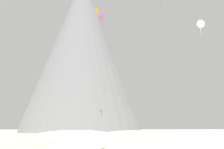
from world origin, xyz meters
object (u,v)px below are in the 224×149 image
kite_magenta_high (102,15)px  kite_orange_high (97,12)px  bush_ridge_crest (56,141)px  rock_massif (85,55)px  kite_white_high (201,24)px

kite_magenta_high → kite_orange_high: (-1.09, 12.47, 5.84)m
bush_ridge_crest → rock_massif: (2.60, 77.02, 30.86)m
kite_magenta_high → kite_orange_high: kite_orange_high is taller
kite_orange_high → bush_ridge_crest: bearing=-10.9°
bush_ridge_crest → kite_white_high: (34.36, 32.14, 29.29)m
bush_ridge_crest → kite_white_high: bearing=43.1°
kite_magenta_high → kite_white_high: (26.87, 0.42, -1.55)m
kite_magenta_high → kite_white_high: 26.92m
rock_massif → kite_orange_high: (3.80, -32.83, 5.82)m
bush_ridge_crest → rock_massif: bearing=88.1°
kite_white_high → kite_magenta_high: bearing=-176.5°
bush_ridge_crest → kite_magenta_high: bearing=76.7°
kite_orange_high → kite_white_high: 31.33m
bush_ridge_crest → kite_white_high: 55.42m
rock_massif → kite_magenta_high: rock_massif is taller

